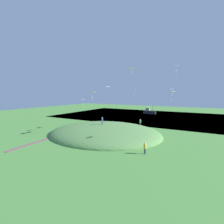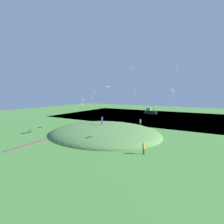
# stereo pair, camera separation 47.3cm
# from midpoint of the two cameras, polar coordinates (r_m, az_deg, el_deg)

# --- Properties ---
(ground_plane) EXTENTS (160.00, 160.00, 0.00)m
(ground_plane) POSITION_cam_midpoint_polar(r_m,az_deg,el_deg) (45.55, 8.40, -5.48)
(ground_plane) COLOR #4C8A3C
(lake_water) EXTENTS (44.23, 80.00, 0.40)m
(lake_water) POSITION_cam_midpoint_polar(r_m,az_deg,el_deg) (68.93, 16.09, -1.74)
(lake_water) COLOR teal
(lake_water) RESTS_ON ground_plane
(grass_hill) EXTENTS (22.93, 26.56, 4.36)m
(grass_hill) POSITION_cam_midpoint_polar(r_m,az_deg,el_deg) (39.03, -2.35, -7.44)
(grass_hill) COLOR #588846
(grass_hill) RESTS_ON ground_plane
(dirt_path) EXTENTS (11.51, 1.58, 0.04)m
(dirt_path) POSITION_cam_midpoint_polar(r_m,az_deg,el_deg) (35.30, -24.56, -9.53)
(dirt_path) COLOR #705350
(dirt_path) RESTS_ON ground_plane
(boat_on_lake) EXTENTS (1.62, 5.65, 3.89)m
(boat_on_lake) POSITION_cam_midpoint_polar(r_m,az_deg,el_deg) (77.14, 13.18, 0.06)
(boat_on_lake) COLOR #22262F
(boat_on_lake) RESTS_ON lake_water
(person_on_hilltop) EXTENTS (0.44, 0.44, 1.72)m
(person_on_hilltop) POSITION_cam_midpoint_polar(r_m,az_deg,el_deg) (38.37, -3.13, -2.70)
(person_on_hilltop) COLOR navy
(person_on_hilltop) RESTS_ON grass_hill
(person_walking_path) EXTENTS (0.46, 0.46, 1.73)m
(person_walking_path) POSITION_cam_midpoint_polar(r_m,az_deg,el_deg) (45.00, 10.06, -3.27)
(person_walking_path) COLOR #412D24
(person_walking_path) RESTS_ON grass_hill
(person_watching_kites) EXTENTS (0.59, 0.59, 1.85)m
(person_watching_kites) POSITION_cam_midpoint_polar(r_m,az_deg,el_deg) (26.57, 11.40, -11.72)
(person_watching_kites) COLOR #273046
(person_watching_kites) RESTS_ON ground_plane
(kite_0) EXTENTS (0.79, 0.96, 2.09)m
(kite_0) POSITION_cam_midpoint_polar(r_m,az_deg,el_deg) (46.44, 7.89, 7.53)
(kite_0) COLOR white
(kite_1) EXTENTS (1.10, 1.34, 1.94)m
(kite_1) POSITION_cam_midpoint_polar(r_m,az_deg,el_deg) (36.05, -6.47, 6.85)
(kite_1) COLOR white
(kite_2) EXTENTS (0.69, 0.83, 1.38)m
(kite_2) POSITION_cam_midpoint_polar(r_m,az_deg,el_deg) (46.14, 21.81, 12.94)
(kite_2) COLOR silver
(kite_3) EXTENTS (1.36, 1.30, 1.63)m
(kite_3) POSITION_cam_midpoint_polar(r_m,az_deg,el_deg) (38.69, 7.13, 14.57)
(kite_3) COLOR white
(kite_4) EXTENTS (1.36, 1.34, 1.61)m
(kite_4) POSITION_cam_midpoint_polar(r_m,az_deg,el_deg) (38.08, -9.62, 4.21)
(kite_4) COLOR white
(kite_5) EXTENTS (0.73, 0.99, 1.89)m
(kite_5) POSITION_cam_midpoint_polar(r_m,az_deg,el_deg) (47.44, 21.88, 14.61)
(kite_5) COLOR white
(kite_6) EXTENTS (1.17, 0.81, 1.39)m
(kite_6) POSITION_cam_midpoint_polar(r_m,az_deg,el_deg) (42.09, -1.20, 8.71)
(kite_6) COLOR silver
(kite_7) EXTENTS (1.13, 0.97, 1.58)m
(kite_7) POSITION_cam_midpoint_polar(r_m,az_deg,el_deg) (29.27, 20.13, 6.38)
(kite_7) COLOR silver
(kite_8) EXTENTS (0.90, 0.98, 1.47)m
(kite_8) POSITION_cam_midpoint_polar(r_m,az_deg,el_deg) (43.90, 20.26, 7.29)
(kite_8) COLOR silver
(mooring_post) EXTENTS (0.14, 0.14, 0.80)m
(mooring_post) POSITION_cam_midpoint_polar(r_m,az_deg,el_deg) (50.50, 4.02, -3.77)
(mooring_post) COLOR brown
(mooring_post) RESTS_ON ground_plane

